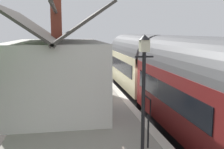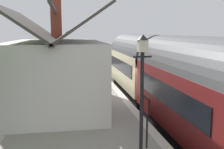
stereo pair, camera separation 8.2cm
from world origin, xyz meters
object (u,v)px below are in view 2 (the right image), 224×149
bench_platform_end (81,70)px  lamp_post_platform (142,74)px  bench_near_building (79,74)px  bench_mid_platform (78,67)px  station_building (57,71)px  station_sign_board (145,108)px  train (159,73)px

bench_platform_end → lamp_post_platform: bearing=-176.5°
bench_near_building → bench_mid_platform: 3.97m
bench_mid_platform → station_building: bearing=172.2°
bench_mid_platform → station_sign_board: (-15.58, -1.43, 0.71)m
train → bench_platform_end: (7.33, 3.99, -0.79)m
bench_near_building → station_building: bearing=168.6°
train → bench_platform_end: size_ratio=12.42×
lamp_post_platform → station_building: bearing=21.6°
lamp_post_platform → bench_platform_end: bearing=3.5°
station_sign_board → lamp_post_platform: bearing=159.5°
bench_near_building → bench_platform_end: (2.05, -0.25, 0.00)m
bench_platform_end → bench_near_building: bearing=173.1°
bench_mid_platform → station_sign_board: size_ratio=0.89×
station_building → lamp_post_platform: size_ratio=2.22×
bench_near_building → bench_platform_end: bearing=-6.9°
bench_platform_end → lamp_post_platform: lamp_post_platform is taller
train → bench_mid_platform: (9.25, 4.12, -0.79)m
bench_near_building → lamp_post_platform: 12.89m
station_building → lamp_post_platform: (-6.22, -2.46, 0.77)m
station_building → station_sign_board: station_building is taller
lamp_post_platform → station_sign_board: (1.08, -0.40, -1.25)m
bench_platform_end → bench_mid_platform: 1.92m
lamp_post_platform → station_sign_board: size_ratio=2.21×
train → station_sign_board: bearing=157.0°
lamp_post_platform → station_sign_board: lamp_post_platform is taller
station_building → station_sign_board: 5.91m
bench_mid_platform → lamp_post_platform: bearing=-176.5°
bench_near_building → bench_mid_platform: bearing=-1.8°
station_building → bench_mid_platform: bearing=-7.8°
bench_near_building → bench_mid_platform: same height
bench_platform_end → lamp_post_platform: 14.90m
bench_near_building → station_sign_board: 11.74m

